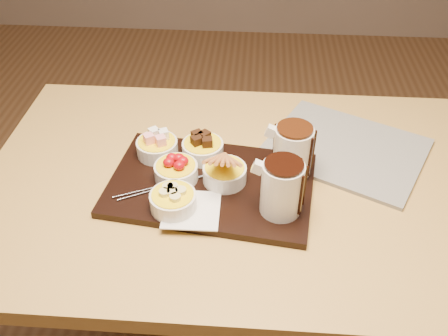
# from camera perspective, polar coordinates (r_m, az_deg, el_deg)

# --- Properties ---
(dining_table) EXTENTS (1.20, 0.80, 0.75)m
(dining_table) POSITION_cam_1_polar(r_m,az_deg,el_deg) (1.25, 1.22, -4.63)
(dining_table) COLOR #BE9446
(dining_table) RESTS_ON ground
(serving_board) EXTENTS (0.49, 0.36, 0.02)m
(serving_board) POSITION_cam_1_polar(r_m,az_deg,el_deg) (1.15, -1.49, -1.90)
(serving_board) COLOR black
(serving_board) RESTS_ON dining_table
(napkin) EXTENTS (0.12, 0.12, 0.00)m
(napkin) POSITION_cam_1_polar(r_m,az_deg,el_deg) (1.07, -3.71, -4.79)
(napkin) COLOR white
(napkin) RESTS_ON serving_board
(bowl_marshmallows) EXTENTS (0.10, 0.10, 0.04)m
(bowl_marshmallows) POSITION_cam_1_polar(r_m,az_deg,el_deg) (1.22, -7.63, 2.30)
(bowl_marshmallows) COLOR silver
(bowl_marshmallows) RESTS_ON serving_board
(bowl_cake) EXTENTS (0.10, 0.10, 0.04)m
(bowl_cake) POSITION_cam_1_polar(r_m,az_deg,el_deg) (1.21, -2.44, 2.12)
(bowl_cake) COLOR silver
(bowl_cake) RESTS_ON serving_board
(bowl_strawberries) EXTENTS (0.10, 0.10, 0.04)m
(bowl_strawberries) POSITION_cam_1_polar(r_m,az_deg,el_deg) (1.14, -5.49, -0.47)
(bowl_strawberries) COLOR silver
(bowl_strawberries) RESTS_ON serving_board
(bowl_biscotti) EXTENTS (0.10, 0.10, 0.04)m
(bowl_biscotti) POSITION_cam_1_polar(r_m,az_deg,el_deg) (1.13, 0.07, -0.71)
(bowl_biscotti) COLOR silver
(bowl_biscotti) RESTS_ON serving_board
(bowl_bananas) EXTENTS (0.10, 0.10, 0.04)m
(bowl_bananas) POSITION_cam_1_polar(r_m,az_deg,el_deg) (1.07, -5.83, -3.80)
(bowl_bananas) COLOR silver
(bowl_bananas) RESTS_ON serving_board
(pitcher_dark_chocolate) EXTENTS (0.10, 0.10, 0.12)m
(pitcher_dark_chocolate) POSITION_cam_1_polar(r_m,az_deg,el_deg) (1.04, 6.62, -2.34)
(pitcher_dark_chocolate) COLOR silver
(pitcher_dark_chocolate) RESTS_ON serving_board
(pitcher_milk_chocolate) EXTENTS (0.10, 0.10, 0.12)m
(pitcher_milk_chocolate) POSITION_cam_1_polar(r_m,az_deg,el_deg) (1.14, 7.84, 1.87)
(pitcher_milk_chocolate) COLOR silver
(pitcher_milk_chocolate) RESTS_ON serving_board
(fondue_skewers) EXTENTS (0.14, 0.25, 0.01)m
(fondue_skewers) POSITION_cam_1_polar(r_m,az_deg,el_deg) (1.14, -6.26, -1.80)
(fondue_skewers) COLOR silver
(fondue_skewers) RESTS_ON serving_board
(newspaper) EXTENTS (0.47, 0.43, 0.01)m
(newspaper) POSITION_cam_1_polar(r_m,az_deg,el_deg) (1.30, 13.68, 2.17)
(newspaper) COLOR beige
(newspaper) RESTS_ON dining_table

